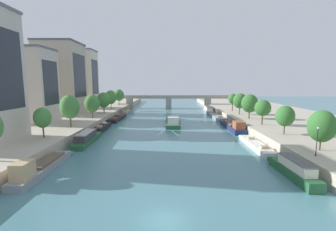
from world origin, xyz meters
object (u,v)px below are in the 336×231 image
Objects in this scene: tree_left_past_mid at (119,95)px; tree_right_distant at (263,108)px; moored_boat_left_second at (103,127)px; moored_boat_right_gap_after at (294,169)px; moored_boat_left_near at (126,112)px; tree_left_end_of_row at (92,103)px; barge_midriver at (173,121)px; tree_left_far at (111,97)px; tree_right_third at (285,116)px; tree_left_second at (104,100)px; tree_left_midway at (70,107)px; moored_boat_right_second at (233,126)px; moored_boat_left_gap_after at (87,138)px; moored_boat_right_end at (256,145)px; tree_right_far at (240,101)px; lamppost_right_bank at (317,140)px; moored_boat_right_midway at (208,110)px; tree_right_nearest at (322,126)px; moored_boat_left_upstream at (117,118)px; tree_right_midway at (250,103)px; tree_left_third at (42,118)px; tree_right_second at (233,99)px; moored_boat_right_upstream at (217,117)px; bridge_far at (169,100)px.

tree_right_distant is at bearing -45.46° from tree_left_past_mid.
moored_boat_left_second is 47.58m from moored_boat_right_gap_after.
moored_boat_left_near is 26.45m from tree_left_end_of_row.
barge_midriver is 2.86× the size of tree_left_end_of_row.
tree_right_third is (47.71, -47.15, -0.89)m from tree_left_far.
tree_left_midway is at bearing -91.07° from tree_left_second.
moored_boat_right_second is 2.37× the size of tree_left_end_of_row.
moored_boat_left_gap_after is 21.82m from tree_left_end_of_row.
moored_boat_right_end is 2.52× the size of tree_right_third.
moored_boat_right_gap_after is 1.52× the size of tree_left_second.
tree_right_distant is at bearing -39.61° from moored_boat_right_second.
tree_right_far reaches higher than moored_boat_left_gap_after.
tree_left_second is at bearing 132.86° from lamppost_right_bank.
moored_boat_right_midway is 65.73m from tree_right_nearest.
moored_boat_left_second reaches higher than moored_boat_left_upstream.
tree_left_end_of_row is 0.98× the size of tree_right_midway.
moored_boat_left_upstream is 27.13m from tree_left_past_mid.
tree_right_distant is (46.62, -22.91, -0.26)m from tree_left_second.
tree_left_far reaches higher than tree_right_nearest.
moored_boat_right_gap_after is at bearing -142.77° from tree_right_nearest.
tree_left_second is (0.08, 11.92, 0.15)m from tree_left_end_of_row.
tree_left_past_mid is (-0.03, 24.50, 0.41)m from tree_left_second.
tree_left_second reaches higher than moored_boat_right_gap_after.
moored_boat_left_gap_after is at bearing -167.20° from tree_right_distant.
moored_boat_right_second is 2.85× the size of tree_left_third.
tree_left_end_of_row is at bearing 87.66° from tree_left_third.
tree_left_far is 50.55m from tree_right_far.
tree_right_second is at bearing -21.48° from tree_left_past_mid.
moored_boat_left_upstream is at bearing 164.89° from tree_right_midway.
moored_boat_left_upstream is 1.46× the size of moored_boat_left_near.
moored_boat_right_gap_after is at bearing -112.13° from tree_right_third.
moored_boat_left_second is 1.64× the size of tree_left_second.
tree_right_far is (6.55, -5.29, 6.23)m from moored_boat_right_upstream.
moored_boat_right_end is 0.89× the size of moored_boat_right_midway.
moored_boat_left_upstream is at bearing -92.04° from moored_boat_left_near.
tree_right_midway is 0.11× the size of bridge_far.
tree_left_second reaches higher than lamppost_right_bank.
tree_left_third is (-5.86, -18.81, 5.53)m from moored_boat_left_second.
moored_boat_right_midway is at bearing 31.24° from moored_boat_left_upstream.
tree_right_midway is (42.08, 5.70, 6.11)m from moored_boat_left_second.
tree_left_past_mid is at bearing 133.79° from moored_boat_right_second.
tree_left_past_mid is at bearing 124.01° from moored_boat_right_end.
moored_boat_right_gap_after is at bearing -27.34° from moored_boat_left_gap_after.
tree_left_past_mid is at bearing 96.36° from moored_boat_left_second.
tree_left_past_mid is 54.46m from tree_right_far.
moored_boat_left_second is at bearing 159.95° from tree_right_third.
lamppost_right_bank is at bearing -72.15° from moored_boat_right_end.
tree_left_third is at bearing -152.92° from tree_right_midway.
tree_right_third is at bearing -51.19° from tree_left_past_mid.
lamppost_right_bank is at bearing -57.43° from moored_boat_left_near.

